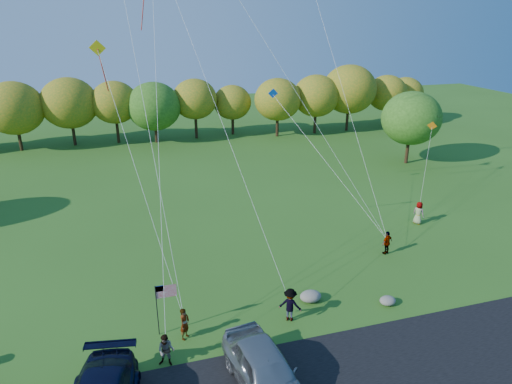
# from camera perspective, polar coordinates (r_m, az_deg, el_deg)

# --- Properties ---
(ground) EXTENTS (140.00, 140.00, 0.00)m
(ground) POSITION_cam_1_polar(r_m,az_deg,el_deg) (23.11, -2.50, -17.87)
(ground) COLOR #2E5C1A
(ground) RESTS_ON ground
(treeline) EXTENTS (75.56, 27.80, 8.40)m
(treeline) POSITION_cam_1_polar(r_m,az_deg,el_deg) (54.17, -13.13, 10.17)
(treeline) COLOR #342413
(treeline) RESTS_ON ground
(minivan_silver) EXTENTS (2.91, 5.76, 1.88)m
(minivan_silver) POSITION_cam_1_polar(r_m,az_deg,el_deg) (20.01, 1.17, -21.48)
(minivan_silver) COLOR gray
(minivan_silver) RESTS_ON asphalt_lane
(flyer_a) EXTENTS (0.69, 0.71, 1.65)m
(flyer_a) POSITION_cam_1_polar(r_m,az_deg,el_deg) (22.89, -8.91, -15.96)
(flyer_a) COLOR #4C4C59
(flyer_a) RESTS_ON ground
(flyer_b) EXTENTS (0.93, 0.84, 1.58)m
(flyer_b) POSITION_cam_1_polar(r_m,az_deg,el_deg) (21.62, -11.16, -18.85)
(flyer_b) COLOR #4C4C59
(flyer_b) RESTS_ON ground
(flyer_c) EXTENTS (1.33, 1.18, 1.79)m
(flyer_c) POSITION_cam_1_polar(r_m,az_deg,el_deg) (23.81, 4.28, -13.87)
(flyer_c) COLOR #4C4C59
(flyer_c) RESTS_ON ground
(flyer_d) EXTENTS (1.02, 0.70, 1.60)m
(flyer_d) POSITION_cam_1_polar(r_m,az_deg,el_deg) (30.88, 16.07, -6.10)
(flyer_d) COLOR #4C4C59
(flyer_d) RESTS_ON ground
(flyer_e) EXTENTS (0.86, 1.00, 1.72)m
(flyer_e) POSITION_cam_1_polar(r_m,az_deg,el_deg) (35.91, 19.65, -2.47)
(flyer_e) COLOR #4C4C59
(flyer_e) RESTS_ON ground
(flag_assembly) EXTENTS (1.02, 0.66, 2.75)m
(flag_assembly) POSITION_cam_1_polar(r_m,az_deg,el_deg) (22.63, -11.59, -12.74)
(flag_assembly) COLOR black
(flag_assembly) RESTS_ON ground
(boulder_near) EXTENTS (1.19, 0.93, 0.59)m
(boulder_near) POSITION_cam_1_polar(r_m,az_deg,el_deg) (25.59, 6.84, -12.81)
(boulder_near) COLOR gray
(boulder_near) RESTS_ON ground
(boulder_far) EXTENTS (0.89, 0.74, 0.46)m
(boulder_far) POSITION_cam_1_polar(r_m,az_deg,el_deg) (26.18, 16.14, -12.91)
(boulder_far) COLOR gray
(boulder_far) RESTS_ON ground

